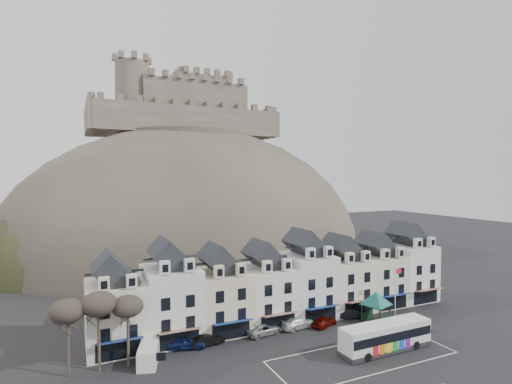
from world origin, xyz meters
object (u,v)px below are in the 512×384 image
car_white (297,323)px  car_maroon (324,321)px  car_black (206,340)px  car_navy (187,342)px  bus (386,335)px  car_silver (264,329)px  white_van (148,354)px  red_buoy (402,331)px  car_charcoal (352,313)px  flagpole (396,290)px  bus_shelter (376,298)px

car_white → car_maroon: size_ratio=1.26×
car_black → car_navy: bearing=79.3°
bus → car_silver: size_ratio=2.41×
car_black → car_white: size_ratio=0.83×
car_maroon → white_van: bearing=71.9°
car_silver → bus: bearing=-144.4°
red_buoy → car_charcoal: red_buoy is taller
bus → flagpole: size_ratio=1.57×
bus → car_black: 21.79m
red_buoy → car_white: (-10.40, 8.74, -0.22)m
red_buoy → bus: bearing=-157.4°
bus_shelter → car_silver: size_ratio=1.31×
car_silver → flagpole: bearing=-110.6°
car_black → car_silver: bearing=-95.4°
car_maroon → red_buoy: bearing=-159.6°
flagpole → car_charcoal: bearing=146.6°
car_navy → car_white: size_ratio=0.87×
white_van → car_black: size_ratio=1.13×
bus_shelter → car_silver: bus_shelter is taller
car_charcoal → car_silver: bearing=107.4°
car_black → car_maroon: car_black is taller
bus → car_black: bearing=150.7°
bus → white_van: 27.82m
bus → white_van: (-26.45, 8.58, -0.83)m
bus_shelter → white_van: 32.06m
flagpole → white_van: flagpole is taller
white_van → car_navy: 5.31m
bus → bus_shelter: bus_shelter is taller
white_van → bus_shelter: bearing=15.2°
bus_shelter → red_buoy: bus_shelter is taller
flagpole → car_charcoal: 7.18m
car_black → car_white: bearing=-95.9°
car_navy → car_silver: bearing=-73.7°
bus → car_white: bearing=118.7°
car_silver → car_white: (5.20, 0.00, 0.06)m
red_buoy → car_navy: (-26.00, 8.74, -0.20)m
red_buoy → flagpole: (4.09, 5.36, 3.42)m
white_van → car_white: size_ratio=0.94×
car_maroon → car_white: bearing=53.9°
car_navy → car_black: bearing=-77.7°
red_buoy → white_van: bearing=167.7°
bus → car_charcoal: 11.20m
red_buoy → car_maroon: 10.19m
car_maroon → bus: bearing=172.6°
red_buoy → car_charcoal: (-1.04, 8.74, -0.29)m
bus → car_charcoal: bus is taller
bus_shelter → red_buoy: (-1.06, -6.09, -2.42)m
car_navy → car_silver: car_navy is taller
car_charcoal → flagpole: bearing=-106.0°
white_van → car_maroon: white_van is taller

